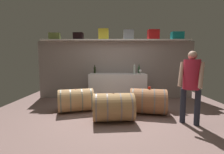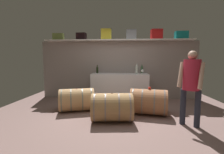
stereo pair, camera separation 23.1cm
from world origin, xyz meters
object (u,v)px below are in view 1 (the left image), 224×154
at_px(wine_barrel_far, 76,100).
at_px(winemaker_pouring, 191,80).
at_px(toolcase_teal, 177,36).
at_px(toolcase_grey, 129,35).
at_px(wine_bottle_clear, 134,69).
at_px(wine_bottle_dark, 95,70).
at_px(wine_barrel_near, 148,101).
at_px(wine_barrel_flank, 113,107).
at_px(toolcase_olive, 55,36).
at_px(work_cabinet, 117,87).
at_px(toolcase_black, 78,36).
at_px(toolcase_yellow, 104,34).
at_px(wine_glass, 140,71).
at_px(tasting_cup, 149,88).
at_px(toolcase_red, 153,35).
at_px(wine_bottle_green, 139,69).

height_order(wine_barrel_far, winemaker_pouring, winemaker_pouring).
bearing_deg(toolcase_teal, toolcase_grey, -179.77).
xyz_separation_m(toolcase_teal, wine_bottle_clear, (-1.48, -0.37, -1.11)).
bearing_deg(wine_bottle_dark, wine_barrel_near, -45.15).
bearing_deg(winemaker_pouring, wine_barrel_flank, 28.41).
bearing_deg(toolcase_olive, work_cabinet, -11.04).
xyz_separation_m(wine_bottle_clear, wine_bottle_dark, (-1.32, 0.30, -0.03)).
bearing_deg(toolcase_black, toolcase_yellow, 3.82).
relative_size(wine_bottle_clear, wine_barrel_flank, 0.35).
relative_size(toolcase_olive, toolcase_black, 1.15).
height_order(wine_glass, wine_barrel_far, wine_glass).
bearing_deg(toolcase_olive, tasting_cup, -33.23).
relative_size(toolcase_black, wine_glass, 2.02).
height_order(toolcase_yellow, toolcase_red, toolcase_yellow).
bearing_deg(wine_barrel_near, toolcase_grey, 113.90).
distance_m(toolcase_olive, toolcase_teal, 4.16).
bearing_deg(toolcase_teal, wine_glass, -158.70).
bearing_deg(wine_barrel_far, toolcase_yellow, 49.26).
bearing_deg(tasting_cup, wine_barrel_flank, -150.18).
bearing_deg(toolcase_teal, wine_bottle_clear, -165.85).
xyz_separation_m(toolcase_red, winemaker_pouring, (0.26, -2.27, -1.26)).
bearing_deg(winemaker_pouring, toolcase_black, -4.91).
bearing_deg(wine_bottle_green, wine_barrel_far, -142.30).
relative_size(toolcase_grey, wine_barrel_far, 0.32).
height_order(wine_bottle_clear, wine_barrel_flank, wine_bottle_clear).
xyz_separation_m(wine_bottle_green, wine_glass, (-0.04, -0.51, -0.02)).
height_order(wine_bottle_dark, tasting_cup, wine_bottle_dark).
height_order(wine_bottle_dark, winemaker_pouring, winemaker_pouring).
bearing_deg(toolcase_red, wine_barrel_flank, -125.90).
relative_size(wine_glass, winemaker_pouring, 0.10).
height_order(wine_bottle_clear, wine_bottle_dark, wine_bottle_clear).
height_order(toolcase_black, wine_bottle_clear, toolcase_black).
bearing_deg(toolcase_red, toolcase_yellow, 176.73).
bearing_deg(work_cabinet, tasting_cup, -60.43).
height_order(toolcase_olive, wine_bottle_clear, toolcase_olive).
height_order(toolcase_yellow, wine_bottle_dark, toolcase_yellow).
bearing_deg(toolcase_teal, toolcase_black, -179.77).
bearing_deg(wine_barrel_far, toolcase_black, 81.80).
relative_size(toolcase_red, wine_bottle_green, 1.23).
relative_size(toolcase_yellow, tasting_cup, 5.50).
height_order(wine_bottle_dark, wine_barrel_near, wine_bottle_dark).
relative_size(wine_bottle_green, wine_glass, 1.88).
bearing_deg(toolcase_olive, toolcase_red, -4.46).
bearing_deg(wine_barrel_near, winemaker_pouring, -31.44).
distance_m(toolcase_black, toolcase_yellow, 0.86).
bearing_deg(toolcase_grey, toolcase_teal, 1.49).
distance_m(toolcase_olive, work_cabinet, 2.74).
bearing_deg(wine_barrel_flank, toolcase_teal, 39.28).
relative_size(toolcase_black, wine_bottle_clear, 0.96).
xyz_separation_m(wine_bottle_dark, wine_glass, (1.49, -0.44, -0.01)).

